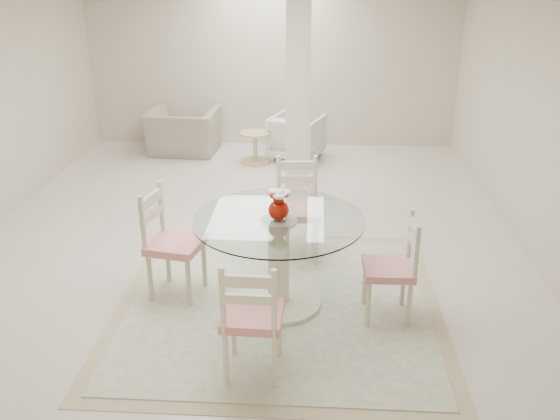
# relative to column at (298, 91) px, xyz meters

# --- Properties ---
(ground) EXTENTS (7.00, 7.00, 0.00)m
(ground) POSITION_rel_column_xyz_m (-0.50, -1.30, -1.35)
(ground) COLOR silver
(ground) RESTS_ON ground
(room_shell) EXTENTS (6.02, 7.02, 2.71)m
(room_shell) POSITION_rel_column_xyz_m (-0.50, -1.30, 0.51)
(room_shell) COLOR beige
(room_shell) RESTS_ON ground
(column) EXTENTS (0.30, 0.30, 2.70)m
(column) POSITION_rel_column_xyz_m (0.00, 0.00, 0.00)
(column) COLOR beige
(column) RESTS_ON ground
(area_rug) EXTENTS (2.91, 2.91, 0.02)m
(area_rug) POSITION_rel_column_xyz_m (-0.06, -2.91, -1.34)
(area_rug) COLOR tan
(area_rug) RESTS_ON ground
(dining_table) EXTENTS (1.47, 1.47, 0.85)m
(dining_table) POSITION_rel_column_xyz_m (-0.06, -2.91, -0.92)
(dining_table) COLOR #F2EDC7
(dining_table) RESTS_ON ground
(red_vase) EXTENTS (0.21, 0.19, 0.27)m
(red_vase) POSITION_rel_column_xyz_m (-0.06, -2.91, -0.37)
(red_vase) COLOR #A11104
(red_vase) RESTS_ON dining_table
(dining_chair_east) EXTENTS (0.42, 0.42, 1.04)m
(dining_chair_east) POSITION_rel_column_xyz_m (0.94, -3.04, -0.80)
(dining_chair_east) COLOR beige
(dining_chair_east) RESTS_ON ground
(dining_chair_north) EXTENTS (0.49, 0.49, 1.16)m
(dining_chair_north) POSITION_rel_column_xyz_m (0.06, -1.89, -0.74)
(dining_chair_north) COLOR beige
(dining_chair_north) RESTS_ON ground
(dining_chair_west) EXTENTS (0.54, 0.54, 1.14)m
(dining_chair_west) POSITION_rel_column_xyz_m (-1.08, -2.76, -0.75)
(dining_chair_west) COLOR beige
(dining_chair_west) RESTS_ON ground
(dining_chair_south) EXTENTS (0.45, 0.45, 1.09)m
(dining_chair_south) POSITION_rel_column_xyz_m (-0.20, -3.92, -0.78)
(dining_chair_south) COLOR #EEE6C4
(dining_chair_south) RESTS_ON ground
(recliner_taupe) EXTENTS (1.14, 1.02, 0.71)m
(recliner_taupe) POSITION_rel_column_xyz_m (-1.88, 1.59, -1.00)
(recliner_taupe) COLOR gray
(recliner_taupe) RESTS_ON ground
(armchair_white) EXTENTS (0.95, 0.97, 0.69)m
(armchair_white) POSITION_rel_column_xyz_m (-0.05, 1.41, -1.00)
(armchair_white) COLOR silver
(armchair_white) RESTS_ON ground
(side_table) EXTENTS (0.46, 0.46, 0.48)m
(side_table) POSITION_rel_column_xyz_m (-0.68, 1.16, -1.13)
(side_table) COLOR #D8C185
(side_table) RESTS_ON ground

